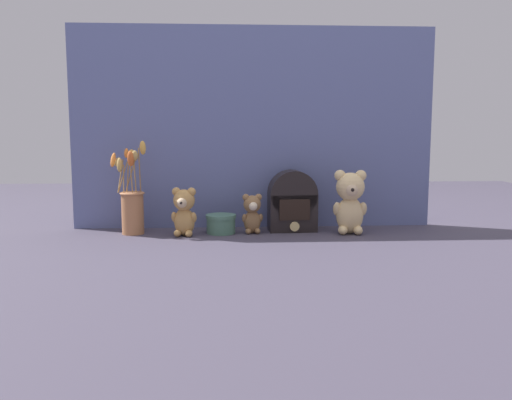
% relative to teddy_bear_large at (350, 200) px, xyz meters
% --- Properties ---
extents(ground_plane, '(4.00, 4.00, 0.00)m').
position_rel_teddy_bear_large_xyz_m(ground_plane, '(-0.36, -0.00, -0.13)').
color(ground_plane, '#3D3847').
extents(backdrop_wall, '(1.44, 0.02, 0.80)m').
position_rel_teddy_bear_large_xyz_m(backdrop_wall, '(-0.36, 0.17, 0.27)').
color(backdrop_wall, slate).
rests_on(backdrop_wall, ground).
extents(teddy_bear_large, '(0.13, 0.12, 0.24)m').
position_rel_teddy_bear_large_xyz_m(teddy_bear_large, '(0.00, 0.00, 0.00)').
color(teddy_bear_large, '#DBBC84').
rests_on(teddy_bear_large, ground).
extents(teddy_bear_medium, '(0.10, 0.09, 0.18)m').
position_rel_teddy_bear_large_xyz_m(teddy_bear_medium, '(-0.63, -0.01, -0.03)').
color(teddy_bear_medium, tan).
rests_on(teddy_bear_medium, ground).
extents(teddy_bear_small, '(0.08, 0.08, 0.15)m').
position_rel_teddy_bear_large_xyz_m(teddy_bear_small, '(-0.37, 0.02, -0.05)').
color(teddy_bear_small, olive).
rests_on(teddy_bear_small, ground).
extents(flower_vase, '(0.14, 0.12, 0.35)m').
position_rel_teddy_bear_large_xyz_m(flower_vase, '(-0.82, 0.04, -0.01)').
color(flower_vase, '#AD7047').
rests_on(flower_vase, ground).
extents(vintage_radio, '(0.19, 0.11, 0.24)m').
position_rel_teddy_bear_large_xyz_m(vintage_radio, '(-0.21, 0.07, -0.01)').
color(vintage_radio, black).
rests_on(vintage_radio, ground).
extents(decorative_tin_tall, '(0.12, 0.12, 0.07)m').
position_rel_teddy_bear_large_xyz_m(decorative_tin_tall, '(-0.49, 0.03, -0.09)').
color(decorative_tin_tall, '#47705B').
rests_on(decorative_tin_tall, ground).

